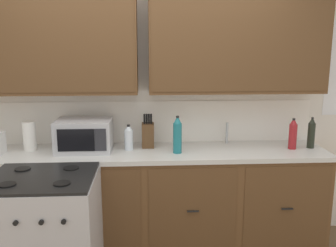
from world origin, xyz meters
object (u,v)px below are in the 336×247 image
Objects in this scene: bottle_red at (293,134)px; paper_towel_roll at (30,136)px; bottle_clear at (129,138)px; bottle_teal at (177,135)px; microwave at (84,135)px; knife_block at (148,135)px; stove_range at (46,237)px; bottle_dark at (311,133)px.

paper_towel_roll is at bearing 177.59° from bottle_red.
paper_towel_roll is 0.88m from bottle_clear.
microwave is at bearing 171.25° from bottle_teal.
microwave reaches higher than paper_towel_roll.
bottle_teal reaches higher than microwave.
knife_block reaches higher than bottle_red.
bottle_red is at bearing -6.27° from knife_block.
stove_range is at bearing -68.19° from paper_towel_roll.
bottle_clear is at bearing -2.89° from paper_towel_roll.
microwave is 0.49m from paper_towel_roll.
bottle_clear is 0.45m from bottle_teal.
stove_range is 1.98× the size of microwave.
microwave is 1.85× the size of paper_towel_roll.
bottle_dark is at bearing -4.70° from knife_block.
bottle_clear is at bearing 48.28° from stove_range.
microwave is 1.71× the size of bottle_red.
bottle_red reaches higher than paper_towel_roll.
knife_block is 0.33m from bottle_teal.
bottle_red is 0.86× the size of bottle_teal.
bottle_teal is (0.82, -0.13, 0.02)m from microwave.
bottle_red is at bearing -1.69° from microwave.
bottle_dark is at bearing 15.75° from stove_range.
bottle_dark is at bearing 4.28° from bottle_teal.
paper_towel_roll is at bearing 174.84° from microwave.
microwave reaches higher than bottle_clear.
stove_range is 1.32m from bottle_teal.
bottle_teal is (1.02, 0.54, 0.63)m from stove_range.
bottle_dark is (1.23, 0.09, -0.02)m from bottle_teal.
knife_block is 1.09× the size of bottle_dark.
bottle_teal is (1.31, -0.17, 0.03)m from paper_towel_roll.
knife_block reaches higher than paper_towel_roll.
bottle_teal is 1.15× the size of bottle_dark.
bottle_teal is at bearing -176.14° from bottle_red.
knife_block is at bearing 2.39° from paper_towel_roll.
knife_block reaches higher than stove_range.
bottle_clear is at bearing 163.55° from bottle_teal.
bottle_teal is at bearing -40.14° from knife_block.
bottle_red reaches higher than stove_range.
bottle_dark is at bearing 6.72° from bottle_red.
bottle_clear is (0.60, 0.67, 0.58)m from stove_range.
bottle_clear is at bearing -152.76° from knife_block.
microwave reaches higher than stove_range.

